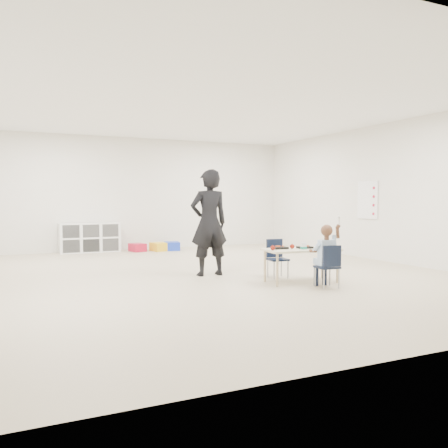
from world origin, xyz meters
name	(u,v)px	position (x,y,z in m)	size (l,w,h in m)	color
room	(205,191)	(0.00, 0.00, 1.40)	(9.00, 9.02, 2.80)	tan
table	(301,265)	(1.05, -1.26, 0.26)	(1.17, 0.67, 0.51)	beige
chair_near	(327,266)	(1.14, -1.77, 0.31)	(0.30, 0.28, 0.62)	black
chair_far	(278,259)	(0.95, -0.74, 0.31)	(0.30, 0.28, 0.62)	black
child	(327,254)	(1.14, -1.77, 0.49)	(0.41, 0.41, 0.97)	#BCDAFE
lunch_tray_near	(305,247)	(1.14, -1.22, 0.53)	(0.22, 0.16, 0.03)	black
lunch_tray_far	(280,248)	(0.75, -1.14, 0.53)	(0.22, 0.16, 0.03)	black
milk_carton	(304,246)	(1.02, -1.36, 0.56)	(0.07, 0.07, 0.10)	white
bread_roll	(323,247)	(1.34, -1.40, 0.55)	(0.09, 0.09, 0.07)	tan
apple_near	(292,246)	(0.92, -1.20, 0.55)	(0.07, 0.07, 0.07)	maroon
apple_far	(273,248)	(0.54, -1.27, 0.55)	(0.07, 0.07, 0.07)	maroon
cubby_shelf	(90,238)	(-1.20, 4.28, 0.35)	(1.40, 0.40, 0.70)	white
rules_poster	(367,200)	(3.98, 0.60, 1.25)	(0.02, 0.60, 0.80)	white
adult	(209,223)	(0.03, -0.07, 0.88)	(0.64, 0.42, 1.75)	black
bin_red	(137,247)	(-0.13, 3.98, 0.10)	(0.31, 0.40, 0.19)	#B5122E
bin_yellow	(159,247)	(0.38, 3.89, 0.10)	(0.32, 0.42, 0.20)	yellow
bin_blue	(172,246)	(0.72, 3.90, 0.10)	(0.33, 0.43, 0.21)	#1935BD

